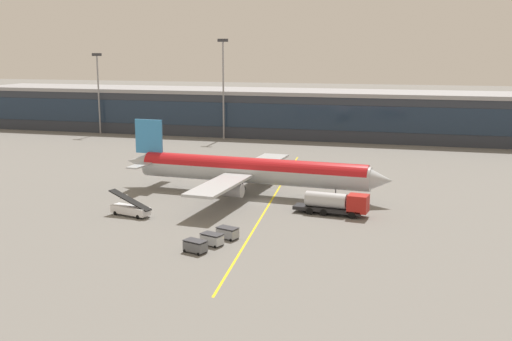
{
  "coord_description": "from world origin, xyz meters",
  "views": [
    {
      "loc": [
        24.68,
        -89.97,
        23.32
      ],
      "look_at": [
        -1.24,
        2.36,
        4.5
      ],
      "focal_mm": 43.02,
      "sensor_mm": 36.0,
      "label": 1
    }
  ],
  "objects_px": {
    "fuel_tanker": "(336,203)",
    "belt_loader": "(130,209)",
    "baggage_cart_1": "(212,239)",
    "baggage_cart_2": "(228,233)",
    "main_airliner": "(250,170)",
    "baggage_cart_0": "(195,246)"
  },
  "relations": [
    {
      "from": "main_airliner",
      "to": "baggage_cart_1",
      "type": "xyz_separation_m",
      "value": [
        2.95,
        -26.97,
        -3.29
      ]
    },
    {
      "from": "main_airliner",
      "to": "baggage_cart_1",
      "type": "relative_size",
      "value": 15.38
    },
    {
      "from": "fuel_tanker",
      "to": "baggage_cart_1",
      "type": "distance_m",
      "value": 21.96
    },
    {
      "from": "belt_loader",
      "to": "baggage_cart_1",
      "type": "distance_m",
      "value": 18.6
    },
    {
      "from": "belt_loader",
      "to": "baggage_cart_1",
      "type": "height_order",
      "value": "belt_loader"
    },
    {
      "from": "belt_loader",
      "to": "baggage_cart_0",
      "type": "relative_size",
      "value": 2.34
    },
    {
      "from": "fuel_tanker",
      "to": "baggage_cart_0",
      "type": "distance_m",
      "value": 25.04
    },
    {
      "from": "baggage_cart_0",
      "to": "baggage_cart_1",
      "type": "bearing_deg",
      "value": 71.97
    },
    {
      "from": "main_airliner",
      "to": "belt_loader",
      "type": "distance_m",
      "value": 21.79
    },
    {
      "from": "fuel_tanker",
      "to": "belt_loader",
      "type": "distance_m",
      "value": 29.54
    },
    {
      "from": "baggage_cart_1",
      "to": "fuel_tanker",
      "type": "bearing_deg",
      "value": 55.44
    },
    {
      "from": "baggage_cart_2",
      "to": "main_airliner",
      "type": "bearing_deg",
      "value": 99.36
    },
    {
      "from": "baggage_cart_1",
      "to": "main_airliner",
      "type": "bearing_deg",
      "value": 96.25
    },
    {
      "from": "main_airliner",
      "to": "belt_loader",
      "type": "xyz_separation_m",
      "value": [
        -12.92,
        -17.27,
        -3.08
      ]
    },
    {
      "from": "main_airliner",
      "to": "baggage_cart_0",
      "type": "height_order",
      "value": "main_airliner"
    },
    {
      "from": "main_airliner",
      "to": "baggage_cart_0",
      "type": "distance_m",
      "value": 30.25
    },
    {
      "from": "baggage_cart_0",
      "to": "baggage_cart_1",
      "type": "xyz_separation_m",
      "value": [
        0.99,
        3.04,
        0.0
      ]
    },
    {
      "from": "main_airliner",
      "to": "baggage_cart_0",
      "type": "xyz_separation_m",
      "value": [
        1.96,
        -30.01,
        -3.29
      ]
    },
    {
      "from": "baggage_cart_0",
      "to": "baggage_cart_2",
      "type": "relative_size",
      "value": 1.0
    },
    {
      "from": "belt_loader",
      "to": "baggage_cart_0",
      "type": "bearing_deg",
      "value": -40.55
    },
    {
      "from": "baggage_cart_1",
      "to": "baggage_cart_2",
      "type": "bearing_deg",
      "value": 71.97
    },
    {
      "from": "baggage_cart_0",
      "to": "baggage_cart_1",
      "type": "height_order",
      "value": "same"
    }
  ]
}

